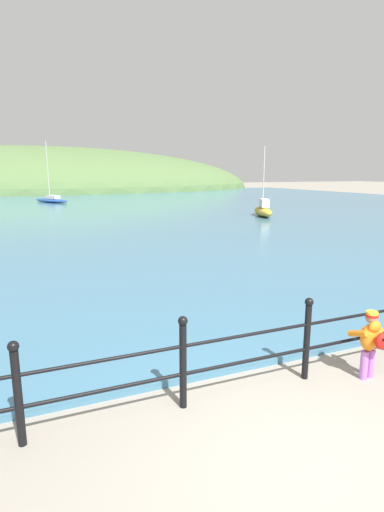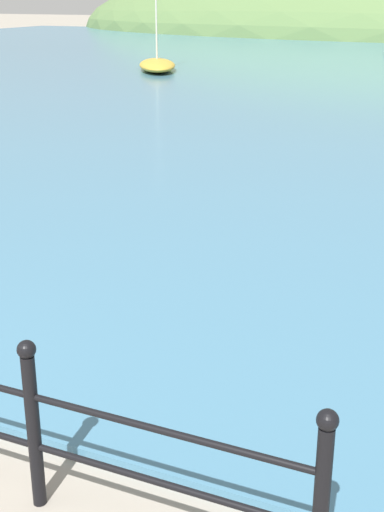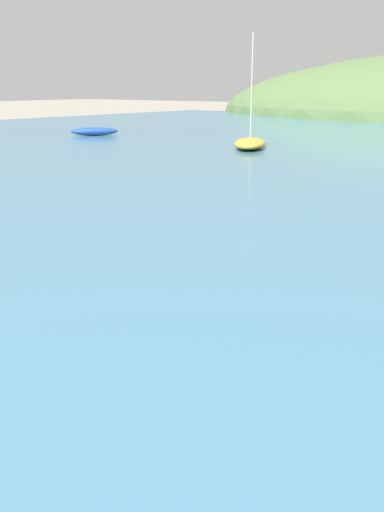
{
  "view_description": "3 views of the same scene",
  "coord_description": "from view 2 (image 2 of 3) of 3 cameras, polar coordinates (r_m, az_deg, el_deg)",
  "views": [
    {
      "loc": [
        -2.5,
        -2.74,
        2.91
      ],
      "look_at": [
        1.48,
        6.88,
        0.72
      ],
      "focal_mm": 28.0,
      "sensor_mm": 36.0,
      "label": 1
    },
    {
      "loc": [
        5.41,
        -1.63,
        3.2
      ],
      "look_at": [
        2.78,
        4.2,
        0.84
      ],
      "focal_mm": 50.0,
      "sensor_mm": 36.0,
      "label": 2
    },
    {
      "loc": [
        7.16,
        0.89,
        3.07
      ],
      "look_at": [
        2.78,
        6.57,
        1.02
      ],
      "focal_mm": 42.0,
      "sensor_mm": 36.0,
      "label": 3
    }
  ],
  "objects": [
    {
      "name": "boat_red_dinghy",
      "position": [
        31.45,
        -2.81,
        15.05
      ],
      "size": [
        3.48,
        4.66,
        5.4
      ],
      "color": "gold",
      "rests_on": "water"
    }
  ]
}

